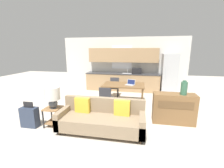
{
  "coord_description": "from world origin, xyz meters",
  "views": [
    {
      "loc": [
        0.89,
        -3.22,
        2.03
      ],
      "look_at": [
        -0.01,
        1.5,
        0.95
      ],
      "focal_mm": 24.0,
      "sensor_mm": 36.0,
      "label": 1
    }
  ],
  "objects": [
    {
      "name": "kitchen_counter",
      "position": [
        0.01,
        4.33,
        0.84
      ],
      "size": [
        3.71,
        0.65,
        2.15
      ],
      "color": "tan",
      "rests_on": "ground_plane"
    },
    {
      "name": "credenza",
      "position": [
        1.86,
        1.01,
        0.43
      ],
      "size": [
        1.14,
        0.42,
        0.86
      ],
      "color": "brown",
      "rests_on": "ground_plane"
    },
    {
      "name": "dining_chair_far_left",
      "position": [
        -0.22,
        3.18,
        0.47
      ],
      "size": [
        0.44,
        0.44,
        0.84
      ],
      "rotation": [
        0.0,
        0.0,
        0.04
      ],
      "color": "#38383D",
      "rests_on": "ground_plane"
    },
    {
      "name": "suitcase",
      "position": [
        -1.99,
        0.04,
        0.28
      ],
      "size": [
        0.45,
        0.22,
        0.71
      ],
      "color": "#2D384C",
      "rests_on": "ground_plane"
    },
    {
      "name": "dining_table",
      "position": [
        0.28,
        2.35,
        0.7
      ],
      "size": [
        1.57,
        0.98,
        0.76
      ],
      "color": "brown",
      "rests_on": "ground_plane"
    },
    {
      "name": "couch",
      "position": [
        -0.03,
        0.21,
        0.33
      ],
      "size": [
        2.16,
        0.8,
        0.81
      ],
      "color": "#3D2D1E",
      "rests_on": "ground_plane"
    },
    {
      "name": "dining_chair_near_left",
      "position": [
        -0.22,
        1.5,
        0.47
      ],
      "size": [
        0.42,
        0.42,
        0.84
      ],
      "rotation": [
        0.0,
        0.0,
        3.14
      ],
      "color": "#38383D",
      "rests_on": "ground_plane"
    },
    {
      "name": "laptop",
      "position": [
        0.55,
        2.33,
        0.81
      ],
      "size": [
        0.39,
        0.35,
        0.2
      ],
      "rotation": [
        0.0,
        0.0,
        -0.35
      ],
      "color": "#B7BABC",
      "rests_on": "dining_table"
    },
    {
      "name": "side_table",
      "position": [
        -1.39,
        0.21,
        0.35
      ],
      "size": [
        0.42,
        0.42,
        0.52
      ],
      "color": "olive",
      "rests_on": "ground_plane"
    },
    {
      "name": "wall_back",
      "position": [
        -0.0,
        4.63,
        1.35
      ],
      "size": [
        6.4,
        0.07,
        2.7
      ],
      "color": "silver",
      "rests_on": "ground_plane"
    },
    {
      "name": "refrigerator",
      "position": [
        2.24,
        4.21,
        0.94
      ],
      "size": [
        0.68,
        0.78,
        1.88
      ],
      "color": "#B7BABC",
      "rests_on": "ground_plane"
    },
    {
      "name": "ground_plane",
      "position": [
        0.0,
        0.0,
        0.0
      ],
      "size": [
        20.0,
        20.0,
        0.0
      ],
      "primitive_type": "plane",
      "color": "beige"
    },
    {
      "name": "table_lamp",
      "position": [
        -1.35,
        0.18,
        0.88
      ],
      "size": [
        0.39,
        0.39,
        0.58
      ],
      "color": "#4C515B",
      "rests_on": "side_table"
    },
    {
      "name": "vase",
      "position": [
        2.06,
        0.96,
        1.04
      ],
      "size": [
        0.17,
        0.17,
        0.39
      ],
      "color": "#336047",
      "rests_on": "credenza"
    }
  ]
}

